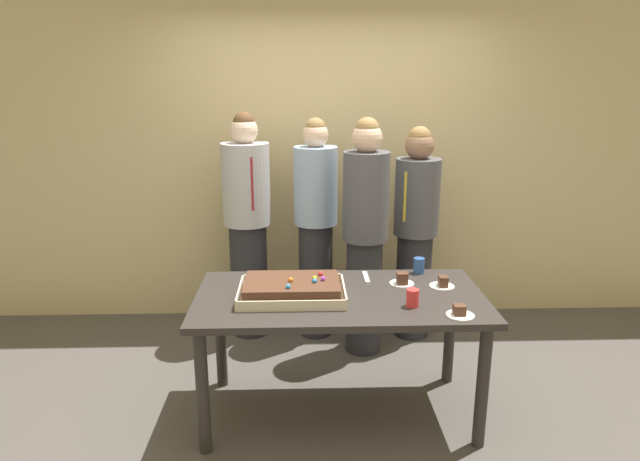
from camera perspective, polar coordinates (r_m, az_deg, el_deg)
name	(u,v)px	position (r m, az deg, el deg)	size (l,w,h in m)	color
ground_plane	(339,412)	(3.68, 1.92, -17.83)	(12.00, 12.00, 0.00)	#4C4742
interior_back_panel	(328,140)	(4.70, 0.78, 9.15)	(8.00, 0.12, 3.00)	#CCB784
party_table	(340,310)	(3.35, 2.02, -8.07)	(1.68, 0.86, 0.78)	#2D2826
sheet_cake	(292,289)	(3.27, -2.85, -5.91)	(0.61, 0.43, 0.12)	beige
plated_slice_near_left	(460,313)	(3.12, 13.94, -8.08)	(0.15, 0.15, 0.06)	white
plated_slice_near_right	(442,284)	(3.50, 12.26, -5.30)	(0.15, 0.15, 0.07)	white
plated_slice_far_left	(402,281)	(3.49, 8.28, -5.04)	(0.15, 0.15, 0.08)	white
drink_cup_nearest	(419,266)	(3.71, 9.96, -3.50)	(0.07, 0.07, 0.10)	#2D5199
drink_cup_middle	(413,298)	(3.18, 9.34, -6.73)	(0.07, 0.07, 0.10)	red
cake_server_utensil	(366,277)	(3.59, 4.68, -4.71)	(0.03, 0.20, 0.01)	silver
person_serving_front	(247,224)	(4.38, -7.35, 0.68)	(0.36, 0.36, 1.76)	#28282D
person_green_shirt_behind	(416,231)	(4.39, 9.63, -0.02)	(0.34, 0.34, 1.66)	#28282D
person_striped_tie_right	(316,226)	(4.34, -0.44, 0.43)	(0.33, 0.33, 1.72)	#28282D
person_far_right_suit	(365,233)	(4.07, 4.57, -0.30)	(0.33, 0.33, 1.74)	#28282D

